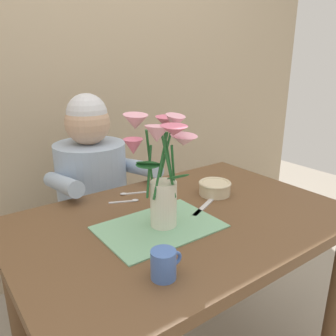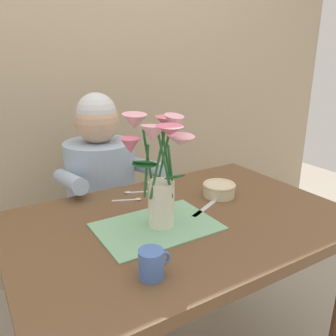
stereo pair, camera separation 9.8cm
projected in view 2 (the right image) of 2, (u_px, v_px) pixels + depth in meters
The scene contains 10 objects.
wood_panel_backdrop at pixel (80, 64), 1.93m from camera, with size 4.00×0.10×2.50m, color tan.
dining_table at pixel (182, 241), 1.27m from camera, with size 1.20×0.80×0.74m.
seated_person at pixel (103, 206), 1.75m from camera, with size 0.45×0.47×1.14m.
striped_placemat at pixel (157, 226), 1.17m from camera, with size 0.40×0.28×0.01m, color #7AB289.
flower_vase at pixel (159, 164), 1.11m from camera, with size 0.23×0.24×0.38m.
ceramic_bowl at pixel (219, 189), 1.42m from camera, with size 0.14×0.14×0.06m.
dinner_knife at pixel (206, 208), 1.31m from camera, with size 0.19×0.02×0.01m, color silver.
coffee_cup at pixel (152, 264), 0.89m from camera, with size 0.09×0.07×0.08m.
spoon_0 at pixel (132, 200), 1.38m from camera, with size 0.12×0.06×0.01m.
spoon_1 at pixel (134, 192), 1.46m from camera, with size 0.12×0.06×0.01m.
Camera 2 is at (-0.62, -0.93, 1.30)m, focal length 36.63 mm.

